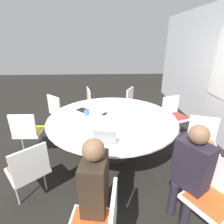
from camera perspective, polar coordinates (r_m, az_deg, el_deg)
name	(u,v)px	position (r m, az deg, el deg)	size (l,w,h in m)	color
ground_plane	(112,152)	(3.40, 0.00, -13.03)	(16.00, 16.00, 0.00)	black
conference_table	(112,122)	(3.08, 0.00, -3.41)	(2.21, 2.21, 0.73)	#333333
chair_1	(214,193)	(2.24, 30.25, -21.84)	(0.59, 0.59, 0.87)	white
chair_2	(202,140)	(3.11, 27.29, -8.15)	(0.55, 0.56, 0.87)	white
chair_3	(174,113)	(3.94, 19.47, -0.43)	(0.55, 0.56, 0.87)	white
chair_4	(134,102)	(4.41, 7.34, 3.14)	(0.58, 0.58, 0.87)	white
chair_5	(94,102)	(4.43, -5.87, 3.33)	(0.52, 0.51, 0.87)	white
chair_6	(60,109)	(4.10, -16.70, 0.79)	(0.61, 0.61, 0.87)	white
chair_7	(28,130)	(3.39, -25.79, -5.34)	(0.43, 0.45, 0.87)	white
chair_8	(29,168)	(2.47, -25.56, -16.24)	(0.61, 0.61, 0.87)	white
person_0	(93,186)	(1.79, -6.07, -22.83)	(0.39, 0.30, 1.22)	#2D2319
person_1	(191,168)	(2.13, 24.39, -16.31)	(0.42, 0.38, 1.22)	#231E28
laptop	(106,139)	(2.30, -2.10, -8.77)	(0.27, 0.32, 0.21)	#99999E
spiral_notebook	(83,110)	(3.36, -9.50, 0.64)	(0.25, 0.26, 0.02)	black
coffee_cup	(86,113)	(3.14, -8.37, -0.24)	(0.08, 0.08, 0.08)	#33669E
cell_phone	(105,114)	(3.16, -2.40, -0.62)	(0.16, 0.13, 0.01)	black
handbag	(154,117)	(4.60, 13.57, -1.61)	(0.36, 0.16, 0.28)	black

